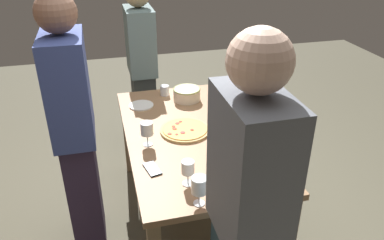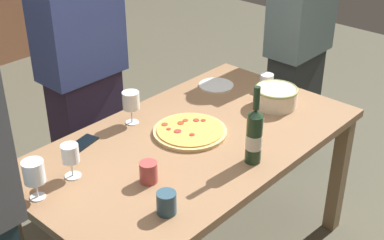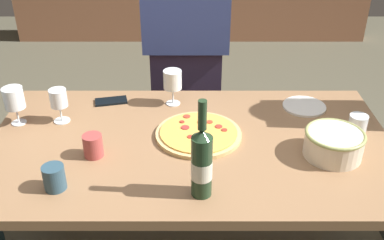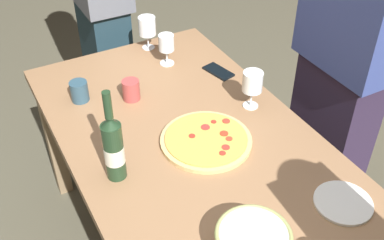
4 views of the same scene
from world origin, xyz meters
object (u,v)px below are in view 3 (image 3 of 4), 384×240
at_px(cup_amber, 359,125).
at_px(cell_phone, 113,101).
at_px(wine_glass_far_left, 16,99).
at_px(serving_bowl, 336,143).
at_px(dining_table, 192,161).
at_px(side_plate, 306,107).
at_px(cup_spare, 95,145).
at_px(person_guest_right, 188,42).
at_px(wine_bottle, 203,162).
at_px(pizza, 200,134).
at_px(wine_glass_by_bottle, 174,80).
at_px(cup_ceramic, 56,177).
at_px(wine_glass_near_pizza, 60,99).

xyz_separation_m(cup_amber, cell_phone, (-1.04, 0.27, -0.04)).
bearing_deg(wine_glass_far_left, serving_bowl, -10.69).
xyz_separation_m(dining_table, cup_amber, (0.67, 0.06, 0.13)).
relative_size(serving_bowl, side_plate, 1.16).
xyz_separation_m(cup_spare, side_plate, (0.87, 0.38, -0.04)).
bearing_deg(cell_phone, cup_amber, -117.38).
relative_size(side_plate, person_guest_right, 0.11).
relative_size(wine_bottle, cell_phone, 2.44).
bearing_deg(cell_phone, side_plate, -106.11).
relative_size(dining_table, pizza, 4.63).
bearing_deg(side_plate, cell_phone, 176.68).
relative_size(dining_table, cell_phone, 11.11).
bearing_deg(cup_amber, wine_glass_far_left, 176.65).
xyz_separation_m(dining_table, wine_glass_by_bottle, (-0.08, 0.32, 0.21)).
xyz_separation_m(cup_amber, side_plate, (-0.16, 0.22, -0.04)).
xyz_separation_m(serving_bowl, wine_glass_by_bottle, (-0.61, 0.41, 0.06)).
relative_size(dining_table, side_plate, 8.34).
bearing_deg(pizza, wine_glass_far_left, 172.25).
relative_size(dining_table, cup_spare, 18.09).
bearing_deg(cup_amber, cup_spare, -171.32).
bearing_deg(cup_ceramic, dining_table, 32.24).
bearing_deg(cup_ceramic, cup_spare, 64.17).
distance_m(cup_amber, cup_spare, 1.05).
height_order(wine_glass_near_pizza, cup_spare, wine_glass_near_pizza).
bearing_deg(cup_spare, person_guest_right, 68.46).
xyz_separation_m(wine_glass_by_bottle, person_guest_right, (0.05, 0.44, 0.01)).
xyz_separation_m(wine_glass_far_left, cup_spare, (0.36, -0.24, -0.07)).
xyz_separation_m(wine_bottle, cup_spare, (-0.40, 0.22, -0.08)).
distance_m(cup_spare, cell_phone, 0.43).
bearing_deg(wine_glass_near_pizza, pizza, -11.61).
xyz_separation_m(wine_bottle, cup_ceramic, (-0.49, 0.03, -0.08)).
height_order(wine_bottle, wine_glass_near_pizza, wine_bottle).
xyz_separation_m(wine_glass_near_pizza, cup_amber, (1.22, -0.10, -0.06)).
bearing_deg(cell_phone, cup_ceramic, 158.87).
relative_size(wine_bottle, wine_glass_near_pizza, 2.37).
distance_m(pizza, wine_glass_by_bottle, 0.32).
distance_m(dining_table, serving_bowl, 0.56).
bearing_deg(side_plate, wine_glass_far_left, -173.64).
height_order(wine_bottle, person_guest_right, person_guest_right).
bearing_deg(cup_spare, serving_bowl, 0.16).
bearing_deg(pizza, cup_spare, -160.89).
distance_m(wine_glass_near_pizza, cup_spare, 0.32).
bearing_deg(person_guest_right, cup_amber, 43.22).
xyz_separation_m(wine_bottle, person_guest_right, (-0.06, 1.08, 0.00)).
height_order(pizza, cell_phone, pizza).
bearing_deg(dining_table, wine_bottle, -83.21).
relative_size(wine_glass_by_bottle, wine_glass_far_left, 0.99).
height_order(wine_glass_far_left, cell_phone, wine_glass_far_left).
xyz_separation_m(dining_table, wine_glass_far_left, (-0.72, 0.15, 0.20)).
distance_m(pizza, serving_bowl, 0.52).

